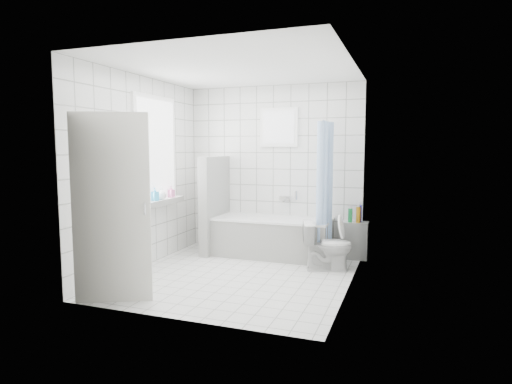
% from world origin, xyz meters
% --- Properties ---
extents(ground, '(3.00, 3.00, 0.00)m').
position_xyz_m(ground, '(0.00, 0.00, 0.00)').
color(ground, white).
rests_on(ground, ground).
extents(ceiling, '(3.00, 3.00, 0.00)m').
position_xyz_m(ceiling, '(0.00, 0.00, 2.60)').
color(ceiling, white).
rests_on(ceiling, ground).
extents(wall_back, '(2.80, 0.02, 2.60)m').
position_xyz_m(wall_back, '(0.00, 1.50, 1.30)').
color(wall_back, white).
rests_on(wall_back, ground).
extents(wall_front, '(2.80, 0.02, 2.60)m').
position_xyz_m(wall_front, '(0.00, -1.50, 1.30)').
color(wall_front, white).
rests_on(wall_front, ground).
extents(wall_left, '(0.02, 3.00, 2.60)m').
position_xyz_m(wall_left, '(-1.40, 0.00, 1.30)').
color(wall_left, white).
rests_on(wall_left, ground).
extents(wall_right, '(0.02, 3.00, 2.60)m').
position_xyz_m(wall_right, '(1.40, 0.00, 1.30)').
color(wall_right, white).
rests_on(wall_right, ground).
extents(window_left, '(0.01, 0.90, 1.40)m').
position_xyz_m(window_left, '(-1.35, 0.30, 1.60)').
color(window_left, white).
rests_on(window_left, wall_left).
extents(window_back, '(0.50, 0.01, 0.50)m').
position_xyz_m(window_back, '(0.10, 1.46, 1.95)').
color(window_back, white).
rests_on(window_back, wall_back).
extents(window_sill, '(0.18, 1.02, 0.08)m').
position_xyz_m(window_sill, '(-1.31, 0.30, 0.86)').
color(window_sill, white).
rests_on(window_sill, wall_left).
extents(door, '(0.74, 0.39, 2.00)m').
position_xyz_m(door, '(-0.89, -1.30, 1.00)').
color(door, silver).
rests_on(door, ground).
extents(bathtub, '(1.74, 0.77, 0.58)m').
position_xyz_m(bathtub, '(0.11, 1.12, 0.29)').
color(bathtub, white).
rests_on(bathtub, ground).
extents(partition_wall, '(0.15, 0.85, 1.50)m').
position_xyz_m(partition_wall, '(-0.82, 1.07, 0.75)').
color(partition_wall, white).
rests_on(partition_wall, ground).
extents(tiled_ledge, '(0.40, 0.24, 0.55)m').
position_xyz_m(tiled_ledge, '(1.30, 1.38, 0.28)').
color(tiled_ledge, white).
rests_on(tiled_ledge, ground).
extents(toilet, '(0.73, 0.54, 0.66)m').
position_xyz_m(toilet, '(1.03, 0.65, 0.33)').
color(toilet, white).
rests_on(toilet, ground).
extents(curtain_rod, '(0.02, 0.80, 0.02)m').
position_xyz_m(curtain_rod, '(0.92, 1.10, 2.00)').
color(curtain_rod, silver).
rests_on(curtain_rod, wall_back).
extents(shower_curtain, '(0.14, 0.48, 1.78)m').
position_xyz_m(shower_curtain, '(0.92, 0.97, 1.10)').
color(shower_curtain, '#467ECF').
rests_on(shower_curtain, curtain_rod).
extents(tub_faucet, '(0.18, 0.06, 0.06)m').
position_xyz_m(tub_faucet, '(0.21, 1.46, 0.85)').
color(tub_faucet, silver).
rests_on(tub_faucet, wall_back).
extents(sill_bottles, '(0.20, 0.54, 0.18)m').
position_xyz_m(sill_bottles, '(-1.30, 0.32, 0.99)').
color(sill_bottles, white).
rests_on(sill_bottles, window_sill).
extents(ledge_bottles, '(0.19, 0.16, 0.24)m').
position_xyz_m(ledge_bottles, '(1.32, 1.35, 0.66)').
color(ledge_bottles, '#251CE1').
rests_on(ledge_bottles, tiled_ledge).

